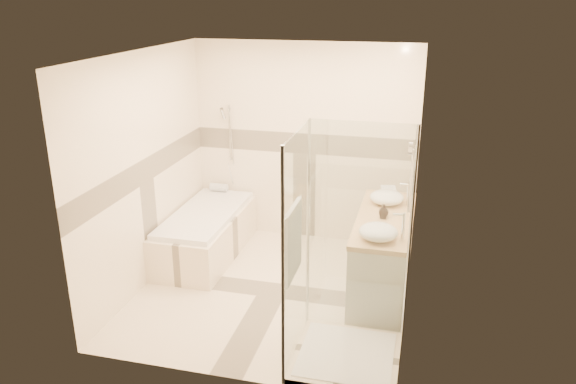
% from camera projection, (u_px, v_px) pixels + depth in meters
% --- Properties ---
extents(room, '(2.82, 3.02, 2.52)m').
position_uv_depth(room, '(278.00, 180.00, 5.64)').
color(room, beige).
rests_on(room, ground).
extents(bathtub, '(0.75, 1.70, 0.56)m').
position_uv_depth(bathtub, '(206.00, 231.00, 6.79)').
color(bathtub, '#F7E3C5').
rests_on(bathtub, ground).
extents(vanity, '(0.58, 1.62, 0.85)m').
position_uv_depth(vanity, '(383.00, 254.00, 5.94)').
color(vanity, white).
rests_on(vanity, ground).
extents(shower_enclosure, '(0.96, 0.93, 2.04)m').
position_uv_depth(shower_enclosure, '(336.00, 305.00, 4.82)').
color(shower_enclosure, '#F7E3C5').
rests_on(shower_enclosure, ground).
extents(vessel_sink_near, '(0.37, 0.37, 0.15)m').
position_uv_depth(vessel_sink_near, '(387.00, 197.00, 6.13)').
color(vessel_sink_near, white).
rests_on(vessel_sink_near, vanity).
extents(vessel_sink_far, '(0.37, 0.37, 0.15)m').
position_uv_depth(vessel_sink_far, '(378.00, 232.00, 5.25)').
color(vessel_sink_far, white).
rests_on(vessel_sink_far, vanity).
extents(faucet_near, '(0.11, 0.03, 0.26)m').
position_uv_depth(faucet_near, '(407.00, 192.00, 6.05)').
color(faucet_near, silver).
rests_on(faucet_near, vanity).
extents(faucet_far, '(0.12, 0.03, 0.29)m').
position_uv_depth(faucet_far, '(402.00, 225.00, 5.17)').
color(faucet_far, silver).
rests_on(faucet_far, vanity).
extents(amenity_bottle_a, '(0.07, 0.07, 0.15)m').
position_uv_depth(amenity_bottle_a, '(383.00, 211.00, 5.74)').
color(amenity_bottle_a, black).
rests_on(amenity_bottle_a, vanity).
extents(amenity_bottle_b, '(0.12, 0.12, 0.13)m').
position_uv_depth(amenity_bottle_b, '(384.00, 210.00, 5.78)').
color(amenity_bottle_b, black).
rests_on(amenity_bottle_b, vanity).
extents(folded_towels, '(0.20, 0.30, 0.09)m').
position_uv_depth(folded_towels, '(388.00, 192.00, 6.36)').
color(folded_towels, silver).
rests_on(folded_towels, vanity).
extents(rolled_towel, '(0.23, 0.10, 0.10)m').
position_uv_depth(rolled_towel, '(219.00, 187.00, 7.38)').
color(rolled_towel, silver).
rests_on(rolled_towel, bathtub).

